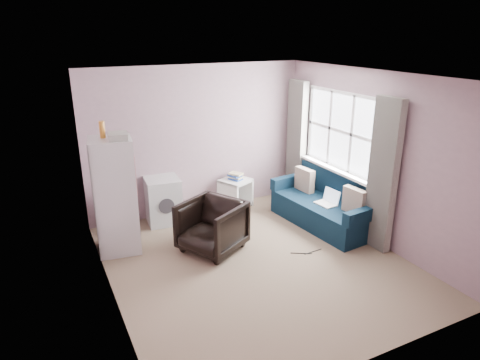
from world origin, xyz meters
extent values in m
cube|color=#836C56|center=(0.00, 0.00, -0.01)|extent=(3.80, 4.20, 0.02)
cube|color=silver|center=(0.00, 0.00, 2.51)|extent=(3.80, 4.20, 0.02)
cube|color=gray|center=(0.00, 2.11, 1.25)|extent=(3.80, 0.02, 2.50)
cube|color=gray|center=(0.00, -2.11, 1.25)|extent=(3.80, 0.02, 2.50)
cube|color=gray|center=(-1.91, 0.00, 1.25)|extent=(0.02, 4.20, 2.50)
cube|color=gray|center=(1.91, 0.00, 1.25)|extent=(0.02, 4.20, 2.50)
cube|color=white|center=(1.89, 0.70, 1.50)|extent=(0.01, 1.60, 1.20)
imported|color=black|center=(-0.40, 0.60, 0.41)|extent=(1.03, 1.05, 0.81)
cube|color=#BBBBBB|center=(-1.59, 1.22, 0.83)|extent=(0.64, 0.64, 1.65)
cube|color=#38353A|center=(-1.30, 1.17, 0.61)|extent=(0.09, 0.52, 0.02)
cube|color=#38353A|center=(-1.27, 1.38, 1.09)|extent=(0.02, 0.03, 0.47)
cube|color=silver|center=(-1.31, 1.15, 1.15)|extent=(0.06, 0.39, 0.57)
cylinder|color=orange|center=(-1.66, 1.27, 1.77)|extent=(0.09, 0.09, 0.23)
cube|color=#9FA097|center=(-1.49, 1.11, 1.69)|extent=(0.28, 0.32, 0.08)
cube|color=#BBBBBB|center=(-0.74, 1.84, 0.38)|extent=(0.58, 0.58, 0.76)
cube|color=#38353A|center=(-0.74, 1.82, 0.73)|extent=(0.54, 0.53, 0.04)
cylinder|color=#38353A|center=(-0.76, 1.57, 0.38)|extent=(0.25, 0.04, 0.25)
cube|color=silver|center=(0.60, 1.89, 0.49)|extent=(0.62, 0.62, 0.04)
cube|color=silver|center=(0.60, 1.89, 0.06)|extent=(0.62, 0.62, 0.04)
cube|color=silver|center=(0.40, 1.80, 0.26)|extent=(0.23, 0.44, 0.52)
cube|color=silver|center=(0.79, 1.97, 0.26)|extent=(0.23, 0.44, 0.52)
cube|color=#25489A|center=(0.60, 1.89, 0.53)|extent=(0.24, 0.27, 0.03)
cube|color=beige|center=(0.61, 1.89, 0.56)|extent=(0.25, 0.28, 0.03)
cube|color=#25489A|center=(0.59, 1.89, 0.59)|extent=(0.23, 0.27, 0.03)
cube|color=beige|center=(0.61, 1.88, 0.62)|extent=(0.25, 0.28, 0.03)
cube|color=#0B2132|center=(1.58, 0.59, 0.20)|extent=(1.02, 1.85, 0.39)
cube|color=#0B2132|center=(1.90, 0.62, 0.61)|extent=(0.36, 1.78, 0.43)
cube|color=#0B2132|center=(1.67, -0.26, 0.49)|extent=(0.85, 0.22, 0.20)
cube|color=#0B2132|center=(1.49, 1.44, 0.49)|extent=(0.85, 0.22, 0.20)
cube|color=tan|center=(1.68, 0.03, 0.59)|extent=(0.16, 0.40, 0.39)
cube|color=tan|center=(1.57, 1.16, 0.59)|extent=(0.16, 0.40, 0.39)
cube|color=silver|center=(1.51, 0.48, 0.40)|extent=(0.26, 0.35, 0.02)
cube|color=silver|center=(1.63, 0.50, 0.52)|extent=(0.09, 0.33, 0.22)
cube|color=white|center=(1.82, 0.70, 0.87)|extent=(0.14, 1.70, 0.04)
cube|color=white|center=(1.87, 0.70, 0.90)|extent=(0.02, 1.68, 0.05)
cube|color=white|center=(1.87, 0.70, 1.50)|extent=(0.02, 1.68, 0.05)
cube|color=white|center=(1.87, 0.70, 2.10)|extent=(0.02, 1.68, 0.05)
cube|color=white|center=(1.87, -0.10, 1.50)|extent=(0.02, 0.05, 1.20)
cube|color=white|center=(1.87, 0.43, 1.50)|extent=(0.02, 0.05, 1.20)
cube|color=white|center=(1.87, 0.97, 1.50)|extent=(0.02, 0.05, 1.20)
cube|color=white|center=(1.87, 1.50, 1.50)|extent=(0.02, 0.05, 1.20)
cube|color=beige|center=(1.78, -0.38, 1.10)|extent=(0.12, 0.46, 2.18)
cube|color=beige|center=(1.78, 1.78, 1.10)|extent=(0.12, 0.46, 2.18)
cylinder|color=black|center=(0.87, -0.12, 0.01)|extent=(0.30, 0.04, 0.01)
cylinder|color=black|center=(0.69, -0.08, 0.01)|extent=(0.27, 0.17, 0.01)
camera|label=1|loc=(-2.50, -4.52, 3.02)|focal=32.00mm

